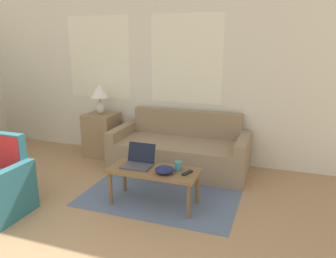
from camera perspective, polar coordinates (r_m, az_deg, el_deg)
The scene contains 10 objects.
wall_back at distance 5.22m, azimuth -3.77°, elevation 9.49°, with size 6.93×0.06×2.60m.
rug at distance 4.33m, azimuth 0.32°, elevation -9.61°, with size 1.84×1.87×0.01m.
couch at distance 4.79m, azimuth 2.19°, elevation -3.90°, with size 1.94×0.85×0.80m.
side_table at distance 5.40m, azimuth -11.44°, elevation -0.98°, with size 0.47×0.47×0.69m.
table_lamp at distance 5.26m, azimuth -11.82°, elevation 5.99°, with size 0.29×0.29×0.48m.
coffee_table at distance 3.71m, azimuth -2.49°, elevation -7.81°, with size 1.02×0.45×0.42m.
laptop at distance 3.80m, azimuth -5.16°, elevation -5.58°, with size 0.33×0.29×0.24m.
cup_navy at distance 3.65m, azimuth 1.80°, elevation -6.45°, with size 0.09×0.09×0.10m.
snack_bowl at distance 3.58m, azimuth -0.61°, elevation -7.12°, with size 0.21×0.21×0.08m.
tv_remote at distance 3.58m, azimuth 3.37°, elevation -7.63°, with size 0.09×0.16×0.02m.
Camera 1 is at (2.07, -0.88, 1.81)m, focal length 35.00 mm.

